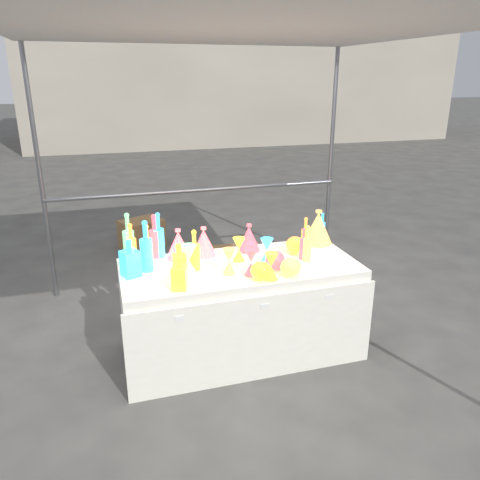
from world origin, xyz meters
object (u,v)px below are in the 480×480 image
object	(u,v)px
hourglass_0	(271,266)
lampshade_0	(178,244)
cardboard_box_closed	(142,234)
display_table	(240,309)
globe_0	(261,272)
decanter_0	(179,259)

from	to	relation	value
hourglass_0	lampshade_0	size ratio (longest dim) A/B	0.83
cardboard_box_closed	display_table	bearing A→B (deg)	-101.65
display_table	cardboard_box_closed	bearing A→B (deg)	100.93
hourglass_0	globe_0	distance (m)	0.08
globe_0	decanter_0	bearing A→B (deg)	155.74
hourglass_0	globe_0	bearing A→B (deg)	164.78
cardboard_box_closed	globe_0	bearing A→B (deg)	-101.53
globe_0	lampshade_0	world-z (taller)	lampshade_0
cardboard_box_closed	lampshade_0	world-z (taller)	lampshade_0
globe_0	display_table	bearing A→B (deg)	102.12
decanter_0	globe_0	world-z (taller)	decanter_0
cardboard_box_closed	decanter_0	distance (m)	2.84
decanter_0	cardboard_box_closed	bearing A→B (deg)	96.51
globe_0	hourglass_0	bearing A→B (deg)	-15.22
globe_0	lampshade_0	bearing A→B (deg)	129.66
display_table	globe_0	distance (m)	0.53
cardboard_box_closed	globe_0	distance (m)	3.11
hourglass_0	decanter_0	bearing A→B (deg)	156.71
display_table	lampshade_0	distance (m)	0.71
display_table	lampshade_0	size ratio (longest dim) A/B	7.72
display_table	lampshade_0	xyz separation A→B (m)	(-0.42, 0.29, 0.50)
display_table	cardboard_box_closed	xyz separation A→B (m)	(-0.52, 2.70, -0.19)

